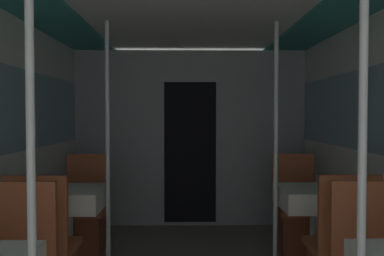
% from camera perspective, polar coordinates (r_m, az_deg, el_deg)
% --- Properties ---
extents(bulkhead_far, '(2.83, 0.09, 2.17)m').
position_cam_1_polar(bulkhead_far, '(5.31, -0.26, -1.41)').
color(bulkhead_far, gray).
rests_on(bulkhead_far, ground_plane).
extents(support_pole_left_0, '(0.04, 0.04, 2.17)m').
position_cam_1_polar(support_pole_left_0, '(1.98, -20.65, -6.97)').
color(support_pole_left_0, silver).
rests_on(support_pole_left_0, ground_plane).
extents(dining_table_left_1, '(0.61, 0.61, 0.75)m').
position_cam_1_polar(dining_table_left_1, '(3.85, -16.26, -9.43)').
color(dining_table_left_1, '#4C4C51').
rests_on(dining_table_left_1, ground_plane).
extents(chair_left_far_1, '(0.43, 0.43, 0.97)m').
position_cam_1_polar(chair_left_far_1, '(4.49, -14.11, -12.24)').
color(chair_left_far_1, brown).
rests_on(chair_left_far_1, ground_plane).
extents(support_pole_left_1, '(0.04, 0.04, 2.17)m').
position_cam_1_polar(support_pole_left_1, '(3.71, -11.18, -2.80)').
color(support_pole_left_1, silver).
rests_on(support_pole_left_1, ground_plane).
extents(support_pole_right_0, '(0.04, 0.04, 2.17)m').
position_cam_1_polar(support_pole_right_0, '(2.02, 21.71, -6.83)').
color(support_pole_right_0, silver).
rests_on(support_pole_right_0, ground_plane).
extents(dining_table_right_1, '(0.61, 0.61, 0.75)m').
position_cam_1_polar(dining_table_right_1, '(3.87, 16.11, -9.35)').
color(dining_table_right_1, '#4C4C51').
rests_on(dining_table_right_1, ground_plane).
extents(chair_right_far_1, '(0.43, 0.43, 0.97)m').
position_cam_1_polar(chair_right_far_1, '(4.51, 13.79, -12.17)').
color(chair_right_far_1, brown).
rests_on(chair_right_far_1, ground_plane).
extents(support_pole_right_1, '(0.04, 0.04, 2.17)m').
position_cam_1_polar(support_pole_right_1, '(3.72, 11.09, -2.78)').
color(support_pole_right_1, silver).
rests_on(support_pole_right_1, ground_plane).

